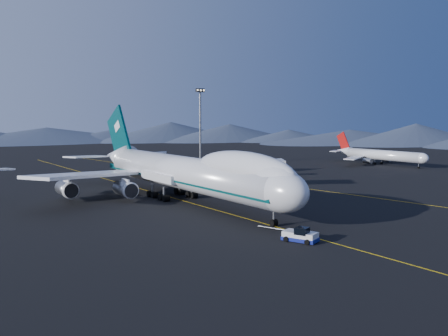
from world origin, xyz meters
TOP-DOWN VIEW (x-y plane):
  - ground at (0.00, 0.00)m, footprint 500.00×500.00m
  - taxiway_line_main at (0.00, 0.00)m, footprint 0.25×220.00m
  - taxiway_line_side at (30.00, 10.00)m, footprint 28.08×198.09m
  - boeing_747 at (0.00, 0.03)m, footprint 59.62×72.43m
  - pushback_tug at (-3.00, -35.48)m, footprint 3.93×5.21m
  - second_jet at (91.32, 25.43)m, footprint 33.51×37.86m
  - service_van at (30.00, 3.62)m, footprint 4.29×4.97m
  - floodlight_mast at (39.50, 57.63)m, footprint 3.16×2.37m

SIDE VIEW (x-z plane):
  - ground at x=0.00m, z-range 0.00..0.00m
  - taxiway_line_main at x=0.00m, z-range 0.01..0.01m
  - taxiway_line_side at x=30.00m, z-range 0.01..0.01m
  - service_van at x=30.00m, z-range 0.00..1.27m
  - pushback_tug at x=-3.00m, z-range -0.38..1.66m
  - second_jet at x=91.32m, z-range -2.13..8.65m
  - boeing_747 at x=0.00m, z-range -3.87..15.50m
  - floodlight_mast at x=39.50m, z-range 0.17..25.72m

